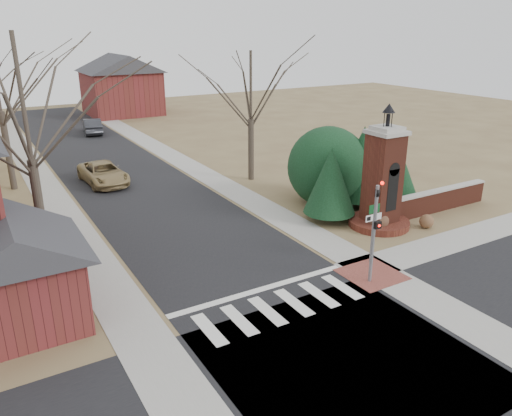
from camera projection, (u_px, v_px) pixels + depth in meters
ground at (293, 317)px, 18.27m from camera, size 120.00×120.00×0.00m
main_street at (120, 174)px, 36.07m from camera, size 8.00×70.00×0.01m
cross_street at (346, 361)px, 15.85m from camera, size 120.00×8.00×0.01m
crosswalk_zone at (281, 307)px, 18.92m from camera, size 8.00×2.20×0.02m
stop_bar at (260, 290)px, 20.13m from camera, size 8.00×0.35×0.02m
sidewalk_right_main at (187, 164)px, 38.55m from camera, size 2.00×60.00×0.02m
sidewalk_left at (44, 184)px, 33.58m from camera, size 2.00×60.00×0.02m
curb_apron at (372, 274)px, 21.37m from camera, size 2.40×2.40×0.02m
traffic_signal_pole at (375, 224)px, 19.91m from camera, size 0.28×0.41×4.50m
sign_post at (373, 222)px, 21.89m from camera, size 0.90×0.07×2.75m
brick_gate_monument at (382, 187)px, 25.88m from camera, size 3.20×3.20×6.47m
brick_garden_wall at (438, 200)px, 28.55m from camera, size 7.50×0.50×1.30m
garage_left at (15, 268)px, 17.07m from camera, size 4.80×4.80×4.29m
house_distant_right at (121, 83)px, 59.68m from camera, size 8.80×8.80×7.30m
evergreen_near at (331, 180)px, 26.59m from camera, size 2.80×2.80×4.10m
evergreen_mid at (362, 162)px, 29.04m from camera, size 3.40×3.40×4.70m
evergreen_far at (399, 173)px, 29.43m from camera, size 2.40×2.40×3.30m
evergreen_mass at (328, 164)px, 29.44m from camera, size 4.80×4.80×4.80m
bare_tree_0 at (21, 89)px, 19.58m from camera, size 8.05×8.05×11.15m
bare_tree_3 at (251, 81)px, 32.52m from camera, size 7.00×7.00×9.70m
pickup_truck at (103, 173)px, 33.59m from camera, size 2.64×5.27×1.43m
distant_car at (92, 126)px, 49.40m from camera, size 2.27×4.79×1.52m
dry_shrub_left at (379, 221)px, 25.93m from camera, size 1.02×1.02×1.02m
dry_shrub_right at (427, 221)px, 26.22m from camera, size 0.75×0.75×0.75m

